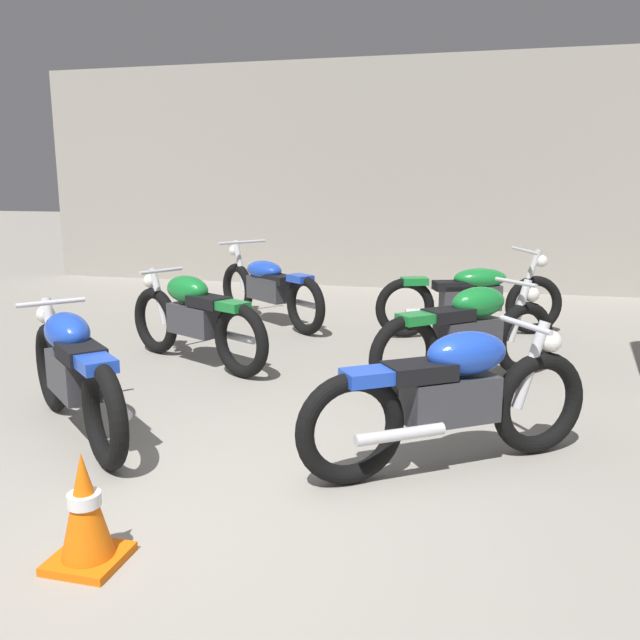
% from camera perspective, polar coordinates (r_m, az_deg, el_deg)
% --- Properties ---
extents(ground_plane, '(60.00, 60.00, 0.00)m').
position_cam_1_polar(ground_plane, '(3.72, -9.93, -16.03)').
color(ground_plane, gray).
extents(back_wall, '(12.53, 0.24, 3.60)m').
position_cam_1_polar(back_wall, '(10.98, 7.27, 12.10)').
color(back_wall, '#9E998E').
rests_on(back_wall, ground).
extents(motorcycle_left_row_0, '(1.56, 1.38, 0.88)m').
position_cam_1_polar(motorcycle_left_row_0, '(4.86, -20.21, -4.07)').
color(motorcycle_left_row_0, black).
rests_on(motorcycle_left_row_0, ground).
extents(motorcycle_left_row_1, '(1.80, 1.01, 0.88)m').
position_cam_1_polar(motorcycle_left_row_1, '(6.45, -10.63, 0.25)').
color(motorcycle_left_row_1, black).
rests_on(motorcycle_left_row_1, ground).
extents(motorcycle_left_row_2, '(1.78, 1.42, 0.97)m').
position_cam_1_polar(motorcycle_left_row_2, '(8.19, -4.40, 2.81)').
color(motorcycle_left_row_2, black).
rests_on(motorcycle_left_row_2, ground).
extents(motorcycle_right_row_0, '(1.68, 1.21, 0.88)m').
position_cam_1_polar(motorcycle_right_row_0, '(4.13, 11.18, -6.32)').
color(motorcycle_right_row_0, black).
rests_on(motorcycle_right_row_0, ground).
extents(motorcycle_right_row_1, '(1.53, 1.41, 0.88)m').
position_cam_1_polar(motorcycle_right_row_1, '(5.83, 12.56, -1.06)').
color(motorcycle_right_row_1, black).
rests_on(motorcycle_right_row_1, ground).
extents(motorcycle_right_row_2, '(2.06, 0.99, 0.97)m').
position_cam_1_polar(motorcycle_right_row_2, '(7.71, 12.77, 1.99)').
color(motorcycle_right_row_2, black).
rests_on(motorcycle_right_row_2, ground).
extents(traffic_cone, '(0.32, 0.32, 0.54)m').
position_cam_1_polar(traffic_cone, '(3.33, -19.34, -15.06)').
color(traffic_cone, orange).
rests_on(traffic_cone, ground).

